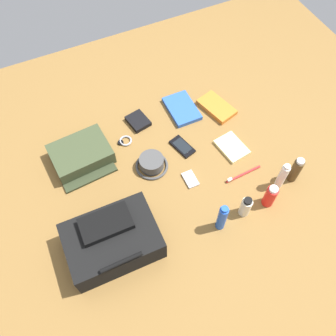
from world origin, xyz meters
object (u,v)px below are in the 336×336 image
at_px(deodorant_spray, 222,218).
at_px(wristwatch, 125,141).
at_px(lotion_bottle, 246,207).
at_px(wallet, 138,121).
at_px(cell_phone, 182,147).
at_px(toothbrush, 242,175).
at_px(notepad, 232,147).
at_px(toiletry_pouch, 81,155).
at_px(paperback_novel, 216,107).
at_px(bucket_hat, 152,163).
at_px(travel_guidebook, 182,109).
at_px(toothpaste_tube, 282,176).
at_px(sunscreen_spray, 270,196).
at_px(backpack, 112,240).
at_px(cologne_bottle, 296,170).
at_px(media_player, 190,179).

bearing_deg(deodorant_spray, wristwatch, -70.77).
relative_size(lotion_bottle, wallet, 1.04).
bearing_deg(cell_phone, deodorant_spray, 85.23).
height_order(toothbrush, notepad, toothbrush).
distance_m(deodorant_spray, notepad, 0.41).
height_order(toiletry_pouch, wallet, toiletry_pouch).
bearing_deg(cell_phone, paperback_novel, -151.77).
xyz_separation_m(bucket_hat, travel_guidebook, (-0.28, -0.25, -0.02)).
bearing_deg(lotion_bottle, notepad, -111.72).
relative_size(bucket_hat, cell_phone, 1.10).
relative_size(travel_guidebook, cell_phone, 1.47).
bearing_deg(bucket_hat, wallet, -99.11).
bearing_deg(bucket_hat, notepad, 170.15).
bearing_deg(paperback_novel, cell_phone, 28.23).
height_order(lotion_bottle, cell_phone, lotion_bottle).
xyz_separation_m(toothpaste_tube, notepad, (0.09, -0.26, -0.07)).
height_order(deodorant_spray, wristwatch, deodorant_spray).
bearing_deg(travel_guidebook, toothpaste_tube, 109.02).
xyz_separation_m(toothpaste_tube, cell_phone, (0.30, -0.37, -0.07)).
height_order(toothpaste_tube, sunscreen_spray, toothpaste_tube).
bearing_deg(backpack, bucket_hat, -135.57).
bearing_deg(sunscreen_spray, toiletry_pouch, -40.23).
relative_size(cologne_bottle, paperback_novel, 0.69).
height_order(cologne_bottle, lotion_bottle, cologne_bottle).
bearing_deg(paperback_novel, toiletry_pouch, 0.54).
bearing_deg(media_player, deodorant_spray, 92.44).
bearing_deg(wristwatch, cologne_bottle, 140.04).
relative_size(toiletry_pouch, media_player, 3.28).
height_order(backpack, sunscreen_spray, backpack).
bearing_deg(backpack, toothpaste_tube, 176.87).
relative_size(bucket_hat, toothpaste_tube, 0.96).
bearing_deg(lotion_bottle, travel_guidebook, -91.21).
bearing_deg(travel_guidebook, lotion_bottle, 88.79).
height_order(toiletry_pouch, lotion_bottle, lotion_bottle).
bearing_deg(backpack, toothbrush, -173.95).
height_order(toiletry_pouch, cell_phone, toiletry_pouch).
relative_size(lotion_bottle, notepad, 0.76).
distance_m(toothpaste_tube, notepad, 0.28).
distance_m(backpack, lotion_bottle, 0.56).
bearing_deg(wristwatch, toothpaste_tube, 136.23).
height_order(sunscreen_spray, notepad, sunscreen_spray).
bearing_deg(wallet, deodorant_spray, 87.32).
xyz_separation_m(lotion_bottle, wristwatch, (0.32, -0.56, -0.05)).
bearing_deg(cell_phone, toothpaste_tube, 129.30).
height_order(bucket_hat, deodorant_spray, deodorant_spray).
height_order(toothpaste_tube, media_player, toothpaste_tube).
bearing_deg(travel_guidebook, paperback_novel, 158.04).
bearing_deg(sunscreen_spray, paperback_novel, -96.21).
relative_size(toiletry_pouch, paperback_novel, 1.29).
relative_size(backpack, paperback_novel, 1.68).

